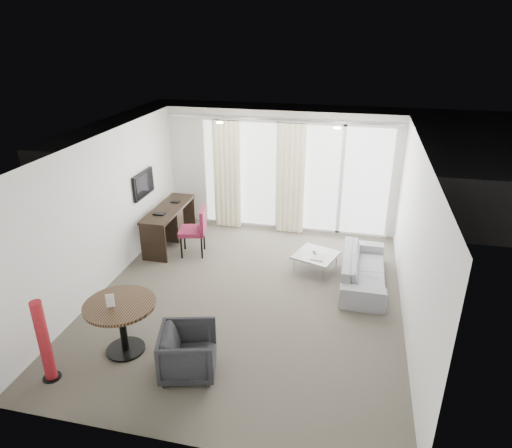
% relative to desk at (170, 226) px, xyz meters
% --- Properties ---
extents(floor, '(5.00, 6.00, 0.00)m').
position_rel_desk_xyz_m(floor, '(2.07, -1.65, -0.40)').
color(floor, '#4F4A3F').
rests_on(floor, ground).
extents(ceiling, '(5.00, 6.00, 0.00)m').
position_rel_desk_xyz_m(ceiling, '(2.07, -1.65, 2.20)').
color(ceiling, white).
rests_on(ceiling, ground).
extents(wall_left, '(0.00, 6.00, 2.60)m').
position_rel_desk_xyz_m(wall_left, '(-0.43, -1.65, 0.90)').
color(wall_left, silver).
rests_on(wall_left, ground).
extents(wall_right, '(0.00, 6.00, 2.60)m').
position_rel_desk_xyz_m(wall_right, '(4.57, -1.65, 0.90)').
color(wall_right, silver).
rests_on(wall_right, ground).
extents(wall_front, '(5.00, 0.00, 2.60)m').
position_rel_desk_xyz_m(wall_front, '(2.07, -4.65, 0.90)').
color(wall_front, silver).
rests_on(wall_front, ground).
extents(window_panel, '(4.00, 0.02, 2.38)m').
position_rel_desk_xyz_m(window_panel, '(2.37, 1.33, 0.80)').
color(window_panel, white).
rests_on(window_panel, ground).
extents(window_frame, '(4.10, 0.06, 2.44)m').
position_rel_desk_xyz_m(window_frame, '(2.37, 1.32, 0.80)').
color(window_frame, white).
rests_on(window_frame, ground).
extents(curtain_left, '(0.60, 0.20, 2.38)m').
position_rel_desk_xyz_m(curtain_left, '(0.92, 1.17, 0.80)').
color(curtain_left, '#F5EEC3').
rests_on(curtain_left, ground).
extents(curtain_right, '(0.60, 0.20, 2.38)m').
position_rel_desk_xyz_m(curtain_right, '(2.32, 1.17, 0.80)').
color(curtain_right, '#F5EEC3').
rests_on(curtain_right, ground).
extents(curtain_track, '(4.80, 0.04, 0.04)m').
position_rel_desk_xyz_m(curtain_track, '(2.07, 1.17, 2.05)').
color(curtain_track, '#B2B2B7').
rests_on(curtain_track, ceiling).
extents(downlight_a, '(0.12, 0.12, 0.02)m').
position_rel_desk_xyz_m(downlight_a, '(1.17, -0.05, 2.19)').
color(downlight_a, '#FFE0B2').
rests_on(downlight_a, ceiling).
extents(downlight_b, '(0.12, 0.12, 0.02)m').
position_rel_desk_xyz_m(downlight_b, '(3.27, -0.05, 2.19)').
color(downlight_b, '#FFE0B2').
rests_on(downlight_b, ceiling).
extents(desk, '(0.54, 1.72, 0.80)m').
position_rel_desk_xyz_m(desk, '(0.00, 0.00, 0.00)').
color(desk, black).
rests_on(desk, floor).
extents(tv, '(0.05, 0.80, 0.50)m').
position_rel_desk_xyz_m(tv, '(-0.39, -0.20, 0.95)').
color(tv, black).
rests_on(tv, wall_left).
extents(desk_chair, '(0.62, 0.60, 0.97)m').
position_rel_desk_xyz_m(desk_chair, '(0.62, -0.33, 0.08)').
color(desk_chair, maroon).
rests_on(desk_chair, floor).
extents(round_table, '(1.12, 1.12, 0.78)m').
position_rel_desk_xyz_m(round_table, '(0.70, -3.34, -0.01)').
color(round_table, '#3B2718').
rests_on(round_table, floor).
extents(menu_card, '(0.10, 0.06, 0.19)m').
position_rel_desk_xyz_m(menu_card, '(0.63, -3.44, 0.32)').
color(menu_card, white).
rests_on(menu_card, round_table).
extents(red_lamp, '(0.28, 0.28, 1.17)m').
position_rel_desk_xyz_m(red_lamp, '(0.02, -4.06, 0.18)').
color(red_lamp, maroon).
rests_on(red_lamp, floor).
extents(tub_armchair, '(0.87, 0.86, 0.66)m').
position_rel_desk_xyz_m(tub_armchair, '(1.74, -3.56, -0.07)').
color(tub_armchair, black).
rests_on(tub_armchair, floor).
extents(coffee_table, '(0.91, 0.91, 0.32)m').
position_rel_desk_xyz_m(coffee_table, '(3.07, -0.44, -0.24)').
color(coffee_table, gray).
rests_on(coffee_table, floor).
extents(remote, '(0.08, 0.15, 0.02)m').
position_rel_desk_xyz_m(remote, '(3.04, -0.42, -0.04)').
color(remote, black).
rests_on(remote, coffee_table).
extents(magazine, '(0.25, 0.30, 0.02)m').
position_rel_desk_xyz_m(magazine, '(3.11, -0.56, -0.04)').
color(magazine, gray).
rests_on(magazine, coffee_table).
extents(sofa, '(0.74, 1.90, 0.55)m').
position_rel_desk_xyz_m(sofa, '(3.94, -0.73, -0.13)').
color(sofa, gray).
rests_on(sofa, floor).
extents(terrace_slab, '(5.60, 3.00, 0.12)m').
position_rel_desk_xyz_m(terrace_slab, '(2.37, 2.85, -0.46)').
color(terrace_slab, '#4D4D50').
rests_on(terrace_slab, ground).
extents(rattan_chair_a, '(0.68, 0.68, 0.89)m').
position_rel_desk_xyz_m(rattan_chair_a, '(2.77, 2.64, 0.04)').
color(rattan_chair_a, brown).
rests_on(rattan_chair_a, terrace_slab).
extents(rattan_chair_b, '(0.71, 0.71, 0.84)m').
position_rel_desk_xyz_m(rattan_chair_b, '(3.85, 3.17, 0.02)').
color(rattan_chair_b, brown).
rests_on(rattan_chair_b, terrace_slab).
extents(rattan_table, '(0.54, 0.54, 0.54)m').
position_rel_desk_xyz_m(rattan_table, '(3.73, 2.55, -0.13)').
color(rattan_table, brown).
rests_on(rattan_table, terrace_slab).
extents(balustrade, '(5.50, 0.06, 1.05)m').
position_rel_desk_xyz_m(balustrade, '(2.37, 4.30, 0.10)').
color(balustrade, '#B2B2B7').
rests_on(balustrade, terrace_slab).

